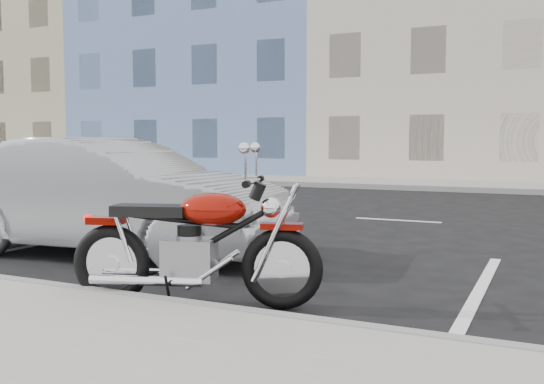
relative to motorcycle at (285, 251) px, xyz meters
The scene contains 8 objects.
ground 6.56m from the motorcycle, 77.10° to the left, with size 120.00×120.00×0.00m, color black.
sidewalk_far 15.49m from the motorcycle, 103.22° to the left, with size 80.00×3.40×0.15m, color gray.
curb_far 13.84m from the motorcycle, 104.83° to the left, with size 80.00×0.12×0.16m, color gray.
bldg_far_west 33.86m from the motorcycle, 137.26° to the left, with size 12.00×12.00×12.00m, color tan.
bldg_blue 26.59m from the motorcycle, 118.95° to the left, with size 12.00×12.00×13.00m, color #5F79A9.
bldg_cream 23.28m from the motorcycle, 91.37° to the left, with size 12.00×12.00×11.50m, color #BDB3A1.
motorcycle is the anchor object (origin of this frame).
sedan_silver 3.43m from the motorcycle, 155.07° to the left, with size 1.61×4.61×1.52m, color #94979B.
Camera 1 is at (0.65, -11.12, 1.47)m, focal length 40.00 mm.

